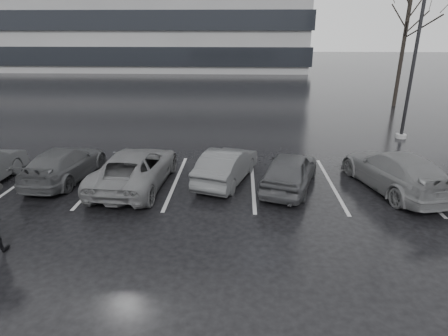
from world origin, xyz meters
TOP-DOWN VIEW (x-y plane):
  - ground at (0.00, 0.00)m, footprint 160.00×160.00m
  - car_main at (1.85, 2.11)m, footprint 2.58×4.02m
  - car_west_a at (-0.35, 2.59)m, footprint 2.33×3.92m
  - car_west_b at (-3.54, 2.05)m, footprint 2.45×4.81m
  - car_west_c at (-6.27, 2.52)m, footprint 2.04×4.22m
  - car_east at (5.41, 2.13)m, footprint 3.01×4.95m
  - lamp_post at (8.24, 8.63)m, footprint 0.51×0.51m
  - stall_stripes at (-0.80, 2.50)m, footprint 19.72×5.00m
  - tree_north at (11.00, 17.00)m, footprint 0.26×0.26m

SIDE VIEW (x-z plane):
  - ground at x=0.00m, z-range 0.00..0.00m
  - stall_stripes at x=-0.80m, z-range 0.00..0.00m
  - car_west_c at x=-6.27m, z-range 0.00..1.18m
  - car_west_a at x=-0.35m, z-range 0.00..1.22m
  - car_main at x=1.85m, z-range 0.00..1.27m
  - car_west_b at x=-3.54m, z-range 0.00..1.30m
  - car_east at x=5.41m, z-range 0.00..1.34m
  - tree_north at x=11.00m, z-range 0.00..8.50m
  - lamp_post at x=8.24m, z-range -0.39..8.90m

